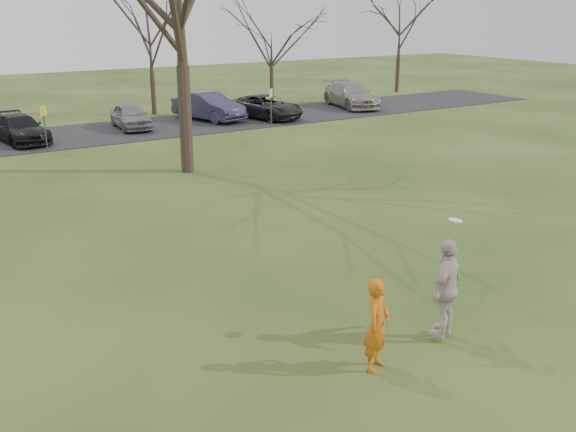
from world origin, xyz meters
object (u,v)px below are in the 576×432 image
object	(u,v)px
car_6	(266,107)
catching_play	(446,288)
car_5	(208,106)
car_4	(131,116)
car_7	(351,95)
player_defender	(377,325)
car_3	(20,129)

from	to	relation	value
car_6	catching_play	bearing A→B (deg)	-128.28
car_5	catching_play	distance (m)	26.99
car_4	car_5	world-z (taller)	car_5
car_6	catching_play	size ratio (longest dim) A/B	1.99
car_4	car_7	size ratio (longest dim) A/B	0.73
car_7	car_4	bearing A→B (deg)	-169.00
player_defender	car_6	size ratio (longest dim) A/B	0.37
car_5	car_7	size ratio (longest dim) A/B	0.90
player_defender	car_6	bearing A→B (deg)	33.28
player_defender	car_7	size ratio (longest dim) A/B	0.33
car_4	car_5	xyz separation A→B (m)	(4.74, 0.22, 0.13)
car_3	catching_play	xyz separation A→B (m)	(3.57, -25.12, 0.41)
car_4	car_7	xyz separation A→B (m)	(14.90, -0.01, 0.11)
player_defender	catching_play	xyz separation A→B (m)	(1.88, 0.18, 0.21)
car_7	car_6	bearing A→B (deg)	-161.52
car_7	player_defender	bearing A→B (deg)	-115.13
car_4	catching_play	distance (m)	25.95
car_7	catching_play	bearing A→B (deg)	-112.52
car_6	car_7	bearing A→B (deg)	-8.70
car_5	catching_play	bearing A→B (deg)	-122.36
car_3	car_7	world-z (taller)	car_7
car_4	player_defender	bearing A→B (deg)	-95.12
car_3	car_5	size ratio (longest dim) A/B	0.93
car_5	car_4	bearing A→B (deg)	165.24
car_7	car_5	bearing A→B (deg)	-170.24
car_3	car_7	distance (m)	20.72
player_defender	car_4	size ratio (longest dim) A/B	0.46
player_defender	car_6	world-z (taller)	player_defender
player_defender	car_7	world-z (taller)	player_defender
car_5	player_defender	bearing A→B (deg)	-126.03
player_defender	car_5	distance (m)	27.70
car_4	catching_play	world-z (taller)	catching_play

